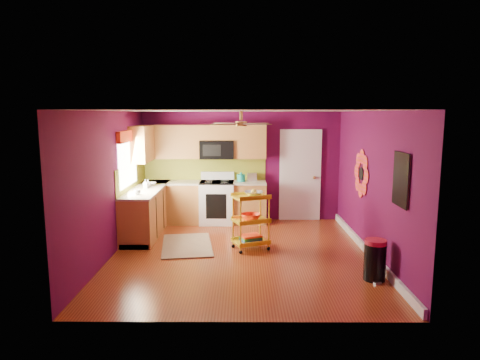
{
  "coord_description": "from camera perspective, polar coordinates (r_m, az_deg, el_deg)",
  "views": [
    {
      "loc": [
        0.02,
        -7.26,
        2.46
      ],
      "look_at": [
        -0.02,
        0.4,
        1.26
      ],
      "focal_mm": 32.0,
      "sensor_mm": 36.0,
      "label": 1
    }
  ],
  "objects": [
    {
      "name": "shag_rug",
      "position": [
        8.16,
        -7.09,
        -8.62
      ],
      "size": [
        1.1,
        1.59,
        0.02
      ],
      "primitive_type": "cube",
      "rotation": [
        0.0,
        0.0,
        0.14
      ],
      "color": "#321C10",
      "rests_on": "ground"
    },
    {
      "name": "soap_bottle_b",
      "position": [
        9.05,
        -12.16,
        -0.45
      ],
      "size": [
        0.13,
        0.13,
        0.16
      ],
      "primitive_type": "imported",
      "color": "white",
      "rests_on": "lower_cabinets"
    },
    {
      "name": "teal_kettle",
      "position": [
        9.6,
        0.15,
        0.3
      ],
      "size": [
        0.18,
        0.18,
        0.21
      ],
      "color": "#149887",
      "rests_on": "lower_cabinets"
    },
    {
      "name": "ground",
      "position": [
        7.67,
        0.15,
        -9.81
      ],
      "size": [
        5.0,
        5.0,
        0.0
      ],
      "primitive_type": "plane",
      "color": "maroon",
      "rests_on": "ground"
    },
    {
      "name": "right_wall_art",
      "position": [
        7.34,
        17.82,
        0.51
      ],
      "size": [
        0.04,
        2.74,
        1.04
      ],
      "color": "black",
      "rests_on": "ground"
    },
    {
      "name": "toaster",
      "position": [
        9.68,
        1.6,
        0.41
      ],
      "size": [
        0.22,
        0.15,
        0.18
      ],
      "primitive_type": "cube",
      "color": "beige",
      "rests_on": "lower_cabinets"
    },
    {
      "name": "ceiling_fan",
      "position": [
        7.47,
        0.16,
        7.6
      ],
      "size": [
        1.01,
        1.01,
        0.26
      ],
      "color": "#BF8C3F",
      "rests_on": "ground"
    },
    {
      "name": "soap_bottle_a",
      "position": [
        8.93,
        -12.5,
        -0.49
      ],
      "size": [
        0.09,
        0.09,
        0.19
      ],
      "primitive_type": "imported",
      "color": "#EA3F72",
      "rests_on": "lower_cabinets"
    },
    {
      "name": "upper_cabinetry",
      "position": [
        9.54,
        -7.32,
        4.86
      ],
      "size": [
        2.8,
        2.3,
        1.26
      ],
      "color": "#955C28",
      "rests_on": "ground"
    },
    {
      "name": "trash_can",
      "position": [
        6.75,
        17.54,
        -10.13
      ],
      "size": [
        0.43,
        0.43,
        0.62
      ],
      "color": "black",
      "rests_on": "ground"
    },
    {
      "name": "counter_cup",
      "position": [
        8.27,
        -13.53,
        -1.6
      ],
      "size": [
        0.13,
        0.13,
        0.1
      ],
      "primitive_type": "imported",
      "color": "white",
      "rests_on": "lower_cabinets"
    },
    {
      "name": "panel_door",
      "position": [
        9.93,
        8.01,
        0.5
      ],
      "size": [
        0.95,
        0.11,
        2.15
      ],
      "color": "white",
      "rests_on": "ground"
    },
    {
      "name": "electric_range",
      "position": [
        9.66,
        -3.08,
        -2.92
      ],
      "size": [
        0.76,
        0.66,
        1.13
      ],
      "color": "white",
      "rests_on": "ground"
    },
    {
      "name": "left_window",
      "position": [
        8.64,
        -14.73,
        3.81
      ],
      "size": [
        0.08,
        1.35,
        1.08
      ],
      "color": "white",
      "rests_on": "ground"
    },
    {
      "name": "room_envelope",
      "position": [
        7.31,
        0.36,
        2.4
      ],
      "size": [
        4.54,
        5.04,
        2.52
      ],
      "color": "#520939",
      "rests_on": "ground"
    },
    {
      "name": "lower_cabinets",
      "position": [
        9.4,
        -8.07,
        -3.63
      ],
      "size": [
        2.81,
        2.31,
        0.94
      ],
      "color": "#955C28",
      "rests_on": "ground"
    },
    {
      "name": "counter_dish",
      "position": [
        9.26,
        -11.92,
        -0.54
      ],
      "size": [
        0.26,
        0.26,
        0.06
      ],
      "primitive_type": "imported",
      "color": "white",
      "rests_on": "lower_cabinets"
    },
    {
      "name": "rolling_cart",
      "position": [
        7.78,
        1.51,
        -5.17
      ],
      "size": [
        0.74,
        0.64,
        1.11
      ],
      "color": "yellow",
      "rests_on": "ground"
    }
  ]
}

